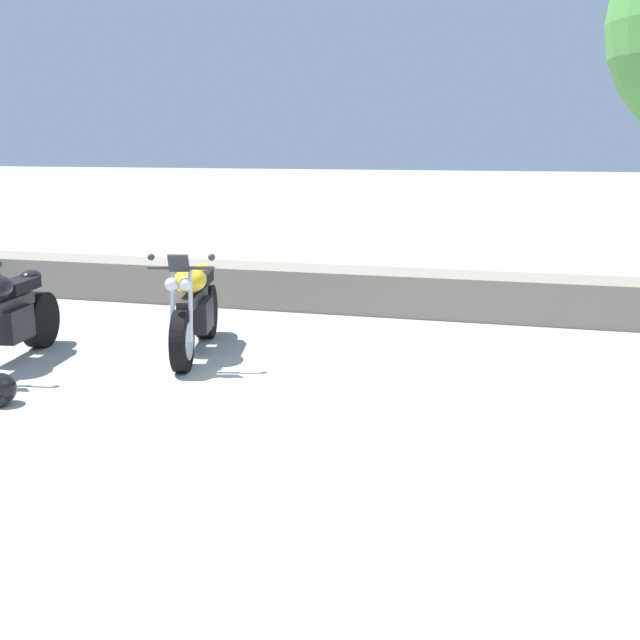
# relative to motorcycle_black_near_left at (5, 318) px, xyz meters

# --- Properties ---
(ground_plane) EXTENTS (120.00, 120.00, 0.00)m
(ground_plane) POSITION_rel_motorcycle_black_near_left_xyz_m (3.40, -1.13, -0.49)
(ground_plane) COLOR #A3A099
(stone_wall) EXTENTS (36.00, 0.80, 0.55)m
(stone_wall) POSITION_rel_motorcycle_black_near_left_xyz_m (3.40, 3.67, -0.21)
(stone_wall) COLOR gray
(stone_wall) RESTS_ON ground
(motorcycle_black_near_left) EXTENTS (0.74, 2.06, 1.18)m
(motorcycle_black_near_left) POSITION_rel_motorcycle_black_near_left_xyz_m (0.00, 0.00, 0.00)
(motorcycle_black_near_left) COLOR black
(motorcycle_black_near_left) RESTS_ON ground
(motorcycle_yellow_centre) EXTENTS (0.85, 2.04, 1.18)m
(motorcycle_yellow_centre) POSITION_rel_motorcycle_black_near_left_xyz_m (1.67, 0.93, 0.00)
(motorcycle_yellow_centre) COLOR black
(motorcycle_yellow_centre) RESTS_ON ground
(rider_helmet) EXTENTS (0.28, 0.28, 0.28)m
(rider_helmet) POSITION_rel_motorcycle_black_near_left_xyz_m (0.77, -1.15, -0.35)
(rider_helmet) COLOR black
(rider_helmet) RESTS_ON ground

